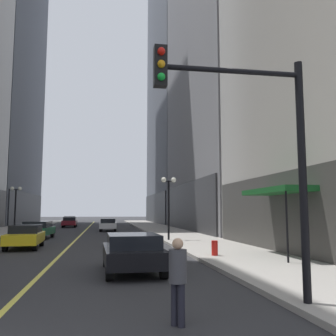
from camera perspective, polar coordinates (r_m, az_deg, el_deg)
name	(u,v)px	position (r m, az deg, el deg)	size (l,w,h in m)	color
ground_plane	(84,232)	(39.58, -12.63, -9.43)	(200.00, 200.00, 0.00)	#2D2D30
sidewalk_right	(164,230)	(40.00, -0.59, -9.44)	(4.50, 78.00, 0.15)	#9E9991
lane_centre_stripe	(84,232)	(39.58, -12.63, -9.42)	(0.16, 70.00, 0.01)	#E5D64C
building_right_far	(183,33)	(73.53, 2.32, 19.84)	(10.50, 26.00, 69.73)	slate
storefront_awning_right	(277,191)	(17.55, 16.27, -3.41)	(1.60, 4.67, 3.12)	#144C1E
car_black	(133,251)	(13.29, -5.40, -12.51)	(2.04, 4.17, 1.32)	black
car_yellow	(25,236)	(22.95, -20.85, -9.59)	(1.90, 4.17, 1.32)	yellow
car_green	(37,229)	(30.48, -19.24, -8.78)	(2.16, 4.61, 1.32)	#196038
car_white	(108,224)	(40.44, -9.09, -8.42)	(1.78, 4.28, 1.32)	silver
car_maroon	(70,222)	(50.89, -14.70, -7.89)	(1.83, 4.22, 1.32)	maroon
car_red	(70,220)	(57.91, -14.69, -7.69)	(1.96, 4.66, 1.32)	#B21919
pedestrian_with_orange_bag	(178,275)	(7.27, 1.50, -15.89)	(0.48, 0.48, 1.60)	black
traffic_light_near_right	(257,136)	(8.50, 13.35, 4.72)	(3.43, 0.35, 5.65)	black
street_lamp_left_far	(16,199)	(38.86, -22.13, -4.36)	(1.06, 0.36, 4.43)	black
street_lamp_right_mid	(169,194)	(26.01, 0.10, -4.00)	(1.06, 0.36, 4.43)	black
fire_hydrant_right	(215,250)	(17.10, 7.10, -12.22)	(0.28, 0.28, 0.80)	red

